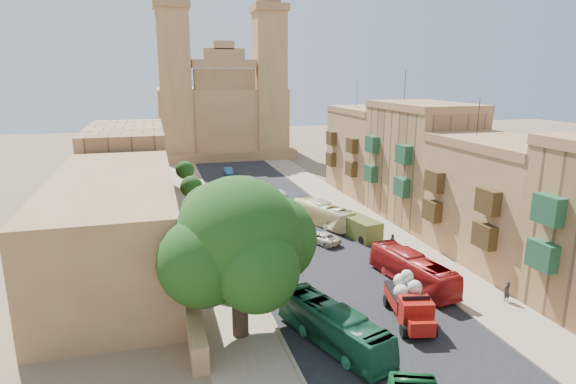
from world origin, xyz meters
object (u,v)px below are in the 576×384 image
street_tree_a (216,253)px  street_tree_b (201,206)px  church (221,110)px  bus_red_east (412,270)px  car_white_b (279,193)px  pedestrian_a (507,291)px  olive_pickup (360,228)px  red_truck (410,301)px  car_blue_a (261,249)px  car_dkblue (237,185)px  ficus_tree (240,244)px  street_tree_c (191,187)px  street_tree_d (185,170)px  car_cream (322,238)px  bus_green_north (333,326)px  bus_cream_east (323,214)px  car_blue_b (229,171)px  pedestrian_c (392,243)px  car_white_a (269,213)px

street_tree_a → street_tree_b: size_ratio=0.80×
church → bus_red_east: 71.37m
street_tree_b → car_white_b: 19.64m
pedestrian_a → street_tree_b: bearing=-55.1°
olive_pickup → pedestrian_a: bearing=-74.3°
red_truck → car_blue_a: bearing=115.8°
bus_red_east → car_white_b: bearing=-92.2°
street_tree_a → red_truck: size_ratio=0.69×
olive_pickup → car_white_b: bearing=101.9°
bus_red_east → car_dkblue: bearing=-85.9°
ficus_tree → red_truck: (11.69, -1.38, -4.88)m
car_white_b → bus_red_east: bearing=79.7°
street_tree_c → car_white_b: size_ratio=1.28×
ficus_tree → street_tree_a: bearing=94.3°
street_tree_c → street_tree_d: street_tree_c is taller
olive_pickup → car_dkblue: bearing=109.5°
car_cream → car_white_b: bearing=-116.5°
street_tree_a → red_truck: bearing=-37.4°
bus_green_north → car_cream: size_ratio=2.24×
bus_cream_east → car_white_b: bus_cream_east is taller
street_tree_a → car_dkblue: 33.93m
street_tree_c → car_blue_b: (7.95, 20.83, -2.33)m
olive_pickup → pedestrian_c: olive_pickup is taller
street_tree_a → street_tree_d: street_tree_a is taller
bus_green_north → pedestrian_c: 18.06m
church → car_white_b: (2.30, -39.60, -8.93)m
street_tree_b → pedestrian_c: bearing=-27.0°
street_tree_c → street_tree_a: bearing=-90.0°
street_tree_d → ficus_tree: bearing=-89.2°
street_tree_a → pedestrian_c: 17.87m
street_tree_d → car_white_b: bearing=-36.2°
olive_pickup → car_blue_a: 11.54m
olive_pickup → street_tree_c: bearing=135.5°
street_tree_d → bus_red_east: (15.58, -40.07, -1.54)m
ficus_tree → pedestrian_a: 21.16m
street_tree_d → bus_red_east: size_ratio=0.45×
red_truck → car_white_a: red_truck is taller
car_white_a → pedestrian_c: pedestrian_c is taller
bus_cream_east → car_dkblue: 20.82m
bus_cream_east → pedestrian_a: (7.00, -22.04, -0.47)m
olive_pickup → car_white_b: (-4.00, 19.01, -0.45)m
street_tree_c → pedestrian_a: size_ratio=2.64×
bus_red_east → bus_cream_east: 17.43m
street_tree_c → car_dkblue: 11.90m
bus_red_east → car_cream: bus_red_east is taller
bus_green_north → car_blue_b: bus_green_north is taller
street_tree_b → street_tree_c: street_tree_b is taller
olive_pickup → car_cream: (-4.53, -0.55, -0.45)m
olive_pickup → street_tree_a: bearing=-153.9°
red_truck → car_cream: bearing=91.7°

